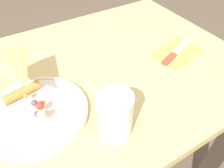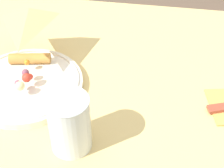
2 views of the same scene
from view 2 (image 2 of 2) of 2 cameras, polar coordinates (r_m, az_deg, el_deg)
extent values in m
cube|color=#DBB770|center=(0.80, -5.46, 1.43)|extent=(1.12, 0.66, 0.03)
cylinder|color=silver|center=(0.76, -14.02, -0.13)|extent=(0.24, 0.24, 0.02)
torus|color=silver|center=(0.76, -14.14, 0.40)|extent=(0.23, 0.23, 0.01)
pyramid|color=#E0B266|center=(0.75, -14.34, 0.51)|extent=(0.12, 0.16, 0.02)
cylinder|color=#C68942|center=(0.80, -13.49, 4.13)|extent=(0.10, 0.04, 0.02)
sphere|color=#7A4256|center=(0.72, -15.42, 0.13)|extent=(0.01, 0.01, 0.01)
sphere|color=red|center=(0.73, -14.03, 1.01)|extent=(0.02, 0.02, 0.02)
sphere|color=#EFDB93|center=(0.71, -15.05, -0.32)|extent=(0.02, 0.02, 0.02)
sphere|color=red|center=(0.73, -13.52, 1.18)|extent=(0.01, 0.01, 0.01)
sphere|color=orange|center=(0.77, -13.97, 3.52)|extent=(0.01, 0.01, 0.01)
sphere|color=#7A4256|center=(0.74, -14.18, 1.83)|extent=(0.02, 0.02, 0.02)
cylinder|color=white|center=(0.60, -7.05, -6.55)|extent=(0.07, 0.07, 0.11)
cylinder|color=#B27F42|center=(0.61, -6.93, -7.56)|extent=(0.07, 0.07, 0.08)
torus|color=white|center=(0.56, -7.51, -2.85)|extent=(0.08, 0.08, 0.00)
cube|color=#99422D|center=(0.73, 18.06, -3.72)|extent=(0.07, 0.04, 0.01)
camera|label=1|loc=(0.33, -53.06, 10.45)|focal=35.00mm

